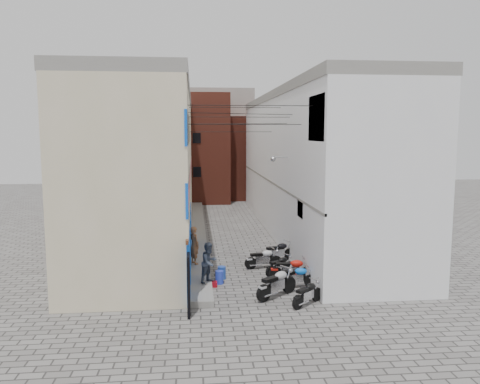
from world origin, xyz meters
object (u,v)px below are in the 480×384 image
object	(u,v)px
motorcycle_b	(277,282)
person_b	(209,262)
motorcycle_d	(292,268)
water_jug_near	(219,277)
water_jug_far	(222,273)
red_crate	(213,284)
motorcycle_a	(308,292)
motorcycle_c	(296,276)
motorcycle_f	(263,257)
motorcycle_e	(280,265)
person_a	(194,245)
motorcycle_g	(279,251)

from	to	relation	value
motorcycle_b	person_b	world-z (taller)	person_b
motorcycle_d	water_jug_near	bearing A→B (deg)	-86.26
water_jug_far	red_crate	xyz separation A→B (m)	(-0.44, -1.05, -0.17)
motorcycle_a	motorcycle_c	bearing A→B (deg)	140.28
motorcycle_d	water_jug_far	distance (m)	3.09
motorcycle_f	water_jug_near	world-z (taller)	motorcycle_f
motorcycle_d	motorcycle_e	distance (m)	1.00
motorcycle_a	motorcycle_d	distance (m)	2.87
motorcycle_c	motorcycle_d	distance (m)	0.89
motorcycle_d	water_jug_near	distance (m)	3.17
motorcycle_a	motorcycle_f	world-z (taller)	motorcycle_f
water_jug_far	motorcycle_d	bearing A→B (deg)	-11.86
person_a	person_b	bearing A→B (deg)	163.79
motorcycle_c	motorcycle_d	world-z (taller)	motorcycle_d
motorcycle_a	red_crate	bearing A→B (deg)	-165.11
motorcycle_g	person_a	world-z (taller)	person_a
motorcycle_a	person_b	bearing A→B (deg)	-162.66
motorcycle_b	motorcycle_d	distance (m)	2.15
motorcycle_b	motorcycle_e	distance (m)	2.92
motorcycle_f	person_b	world-z (taller)	person_b
motorcycle_f	water_jug_far	world-z (taller)	motorcycle_f
motorcycle_a	water_jug_far	size ratio (longest dim) A/B	3.05
motorcycle_c	water_jug_far	xyz separation A→B (m)	(-3.01, 1.52, -0.24)
motorcycle_d	water_jug_near	xyz separation A→B (m)	(-3.15, -0.02, -0.30)
person_a	red_crate	size ratio (longest dim) A/B	5.11
motorcycle_g	red_crate	world-z (taller)	motorcycle_g
motorcycle_b	motorcycle_f	distance (m)	3.97
motorcycle_a	motorcycle_e	world-z (taller)	motorcycle_a
motorcycle_c	person_a	distance (m)	5.32
motorcycle_f	person_b	xyz separation A→B (m)	(-2.66, -2.59, 0.56)
motorcycle_f	person_a	world-z (taller)	person_a
motorcycle_a	red_crate	size ratio (longest dim) A/B	4.83
person_a	red_crate	xyz separation A→B (m)	(0.76, -2.71, -1.04)
motorcycle_c	motorcycle_f	xyz separation A→B (m)	(-0.94, 2.95, 0.01)
motorcycle_d	motorcycle_c	bearing A→B (deg)	3.29
motorcycle_c	red_crate	world-z (taller)	motorcycle_c
water_jug_near	water_jug_far	xyz separation A→B (m)	(0.14, 0.66, -0.00)
water_jug_near	motorcycle_d	bearing A→B (deg)	0.45
motorcycle_d	motorcycle_f	world-z (taller)	motorcycle_d
motorcycle_b	motorcycle_d	size ratio (longest dim) A/B	1.06
motorcycle_e	red_crate	world-z (taller)	motorcycle_e
motorcycle_b	motorcycle_f	size ratio (longest dim) A/B	1.15
motorcycle_f	red_crate	size ratio (longest dim) A/B	5.19
red_crate	water_jug_far	bearing A→B (deg)	67.40
motorcycle_a	motorcycle_c	size ratio (longest dim) A/B	0.95
motorcycle_e	red_crate	size ratio (longest dim) A/B	4.77
motorcycle_c	motorcycle_d	bearing A→B (deg)	-177.04
motorcycle_e	water_jug_near	bearing A→B (deg)	-104.20
person_b	water_jug_far	xyz separation A→B (m)	(0.59, 1.17, -0.81)
motorcycle_e	red_crate	xyz separation A→B (m)	(-3.12, -1.36, -0.38)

